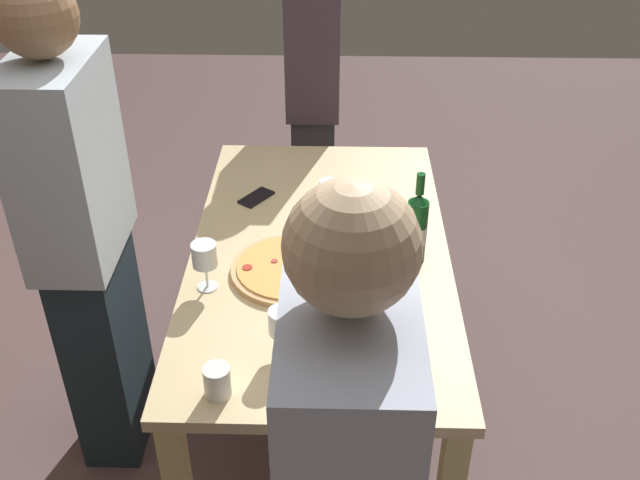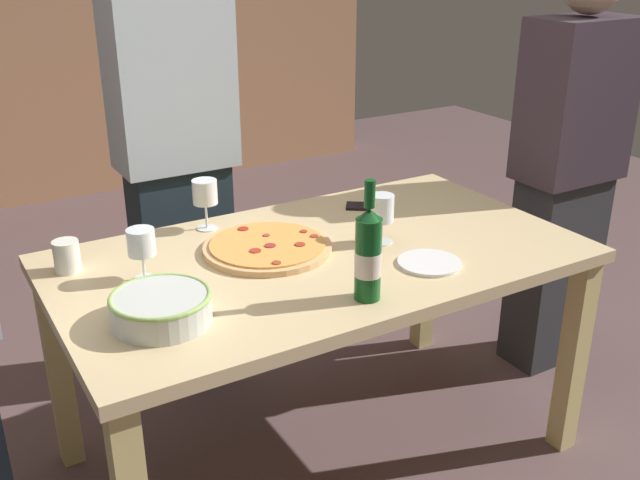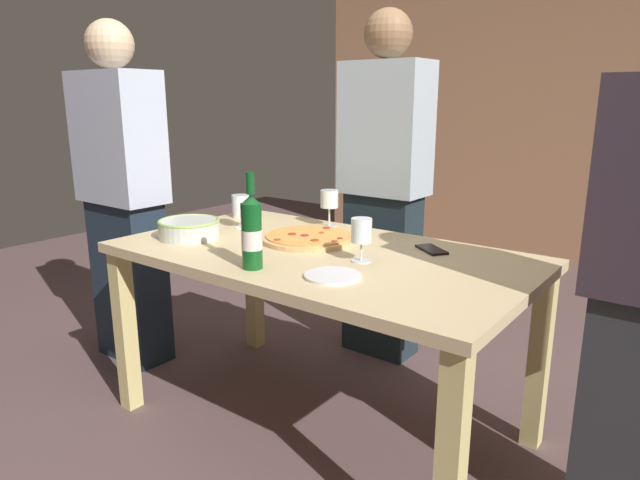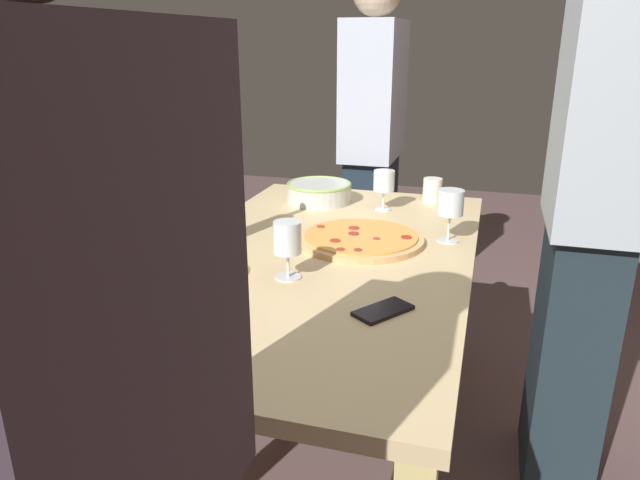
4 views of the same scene
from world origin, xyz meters
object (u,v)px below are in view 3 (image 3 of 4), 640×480
wine_bottle (252,232)px  cup_amber (240,208)px  wine_glass_near_pizza (361,233)px  person_guest_right (123,197)px  side_plate (333,276)px  wine_glass_by_bottle (241,205)px  person_host (384,188)px  dining_table (320,273)px  pizza (309,238)px  cell_phone (432,250)px  serving_bowl (189,228)px  wine_glass_far_left (329,201)px

wine_bottle → cup_amber: size_ratio=3.55×
wine_glass_near_pizza → person_guest_right: 1.37m
wine_glass_near_pizza → side_plate: size_ratio=0.84×
wine_glass_by_bottle → person_host: 0.75m
dining_table → pizza: pizza is taller
wine_glass_by_bottle → cell_phone: wine_glass_by_bottle is taller
serving_bowl → wine_bottle: 0.55m
wine_bottle → side_plate: wine_bottle is taller
pizza → wine_glass_near_pizza: size_ratio=2.51×
wine_glass_near_pizza → person_guest_right: person_guest_right is taller
wine_glass_near_pizza → cup_amber: 0.95m
pizza → wine_glass_far_left: size_ratio=2.36×
pizza → wine_bottle: bearing=-78.6°
pizza → person_host: size_ratio=0.23×
dining_table → serving_bowl: bearing=-163.2°
serving_bowl → dining_table: bearing=16.8°
wine_glass_near_pizza → person_guest_right: size_ratio=0.09×
cell_phone → wine_glass_by_bottle: bearing=-43.9°
person_host → cell_phone: bearing=33.2°
pizza → wine_glass_near_pizza: wine_glass_near_pizza is taller
pizza → side_plate: size_ratio=2.10×
wine_glass_near_pizza → dining_table: bearing=172.1°
wine_glass_near_pizza → serving_bowl: bearing=-169.6°
dining_table → serving_bowl: 0.60m
side_plate → serving_bowl: bearing=175.1°
wine_bottle → person_host: person_host is taller
serving_bowl → person_host: (0.39, 0.93, 0.09)m
wine_glass_far_left → person_guest_right: person_guest_right is taller
wine_bottle → wine_glass_near_pizza: (0.25, 0.30, -0.02)m
person_host → wine_glass_by_bottle: bearing=-40.6°
cup_amber → wine_glass_far_left: bearing=12.1°
side_plate → dining_table: bearing=134.5°
cell_phone → person_host: (-0.52, 0.50, 0.13)m
wine_bottle → person_host: bearing=96.6°
dining_table → person_host: bearing=102.7°
dining_table → wine_glass_by_bottle: bearing=169.7°
wine_bottle → wine_glass_far_left: wine_bottle is taller
serving_bowl → wine_glass_far_left: bearing=57.2°
side_plate → wine_bottle: bearing=-162.9°
pizza → wine_glass_by_bottle: size_ratio=2.63×
wine_glass_by_bottle → pizza: bearing=0.3°
cup_amber → person_guest_right: bearing=-144.2°
wine_bottle → wine_glass_near_pizza: bearing=49.5°
dining_table → person_host: (-0.17, 0.76, 0.23)m
dining_table → wine_bottle: (-0.05, -0.32, 0.22)m
dining_table → side_plate: (0.23, -0.24, 0.10)m
person_guest_right → side_plate: bearing=-10.4°
person_guest_right → dining_table: bearing=-0.0°
dining_table → cell_phone: bearing=36.7°
dining_table → person_guest_right: bearing=-176.1°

